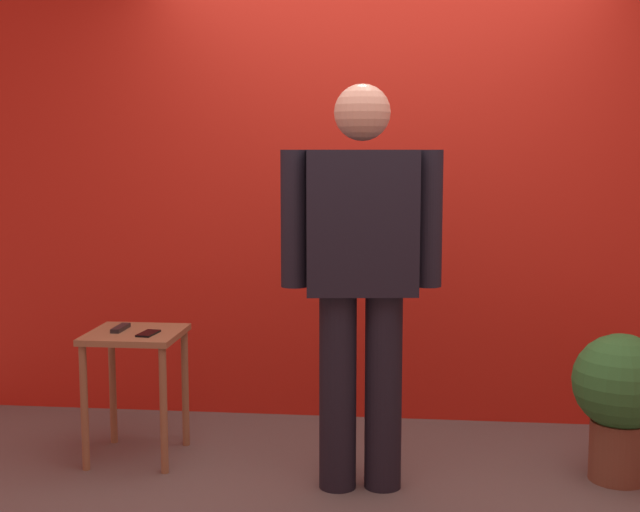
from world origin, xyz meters
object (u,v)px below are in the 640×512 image
(tv_remote, at_px, (121,328))
(standing_person, at_px, (361,267))
(potted_plant, at_px, (621,394))
(cell_phone, at_px, (148,333))
(side_table, at_px, (136,356))

(tv_remote, bearing_deg, standing_person, -12.55)
(standing_person, height_order, tv_remote, standing_person)
(potted_plant, bearing_deg, standing_person, -170.08)
(cell_phone, bearing_deg, tv_remote, 160.29)
(standing_person, bearing_deg, tv_remote, 166.66)
(standing_person, distance_m, potted_plant, 1.34)
(standing_person, relative_size, potted_plant, 2.62)
(cell_phone, xyz_separation_m, potted_plant, (2.21, 0.01, -0.23))
(side_table, height_order, tv_remote, tv_remote)
(potted_plant, bearing_deg, tv_remote, 178.10)
(cell_phone, height_order, potted_plant, potted_plant)
(standing_person, distance_m, tv_remote, 1.29)
(side_table, bearing_deg, tv_remote, 163.04)
(standing_person, bearing_deg, cell_phone, 169.00)
(cell_phone, relative_size, tv_remote, 0.85)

